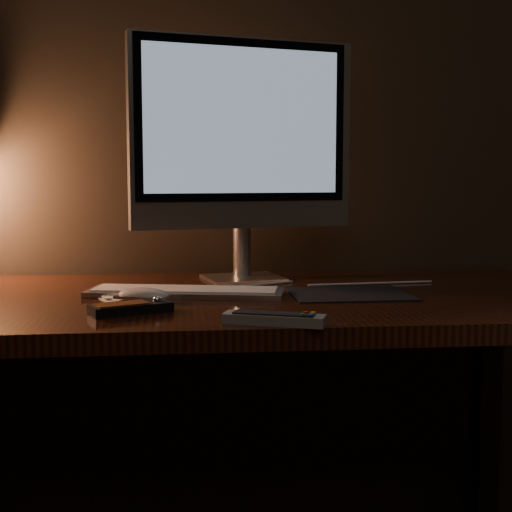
{
  "coord_description": "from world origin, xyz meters",
  "views": [
    {
      "loc": [
        -0.12,
        0.28,
        1.01
      ],
      "look_at": [
        0.04,
        1.73,
        0.85
      ],
      "focal_mm": 50.0,
      "sensor_mm": 36.0,
      "label": 1
    }
  ],
  "objects": [
    {
      "name": "media_remote",
      "position": [
        -0.21,
        1.65,
        0.76
      ],
      "size": [
        0.17,
        0.11,
        0.03
      ],
      "rotation": [
        0.0,
        0.0,
        0.41
      ],
      "color": "black",
      "rests_on": "desk"
    },
    {
      "name": "keyboard",
      "position": [
        -0.11,
        1.85,
        0.76
      ],
      "size": [
        0.45,
        0.21,
        0.02
      ],
      "primitive_type": "cube",
      "rotation": [
        0.0,
        0.0,
        -0.2
      ],
      "color": "silver",
      "rests_on": "desk"
    },
    {
      "name": "tv_remote",
      "position": [
        0.05,
        1.52,
        0.76
      ],
      "size": [
        0.19,
        0.11,
        0.02
      ],
      "rotation": [
        0.0,
        0.0,
        -0.36
      ],
      "color": "gray",
      "rests_on": "desk"
    },
    {
      "name": "papers",
      "position": [
        -0.23,
        1.84,
        0.75
      ],
      "size": [
        0.16,
        0.14,
        0.01
      ],
      "primitive_type": "cube",
      "rotation": [
        0.0,
        0.0,
        0.42
      ],
      "color": "white",
      "rests_on": "desk"
    },
    {
      "name": "cable",
      "position": [
        0.17,
        1.94,
        0.75
      ],
      "size": [
        0.64,
        0.16,
        0.01
      ],
      "primitive_type": "cylinder",
      "rotation": [
        0.0,
        1.57,
        0.23
      ],
      "color": "white",
      "rests_on": "desk"
    },
    {
      "name": "mouse",
      "position": [
        -0.19,
        1.77,
        0.76
      ],
      "size": [
        0.13,
        0.1,
        0.02
      ],
      "primitive_type": "ellipsoid",
      "rotation": [
        0.0,
        0.0,
        -0.37
      ],
      "color": "white",
      "rests_on": "desk"
    },
    {
      "name": "desk",
      "position": [
        0.0,
        1.93,
        0.62
      ],
      "size": [
        1.6,
        0.75,
        0.75
      ],
      "color": "#38180C",
      "rests_on": "ground"
    },
    {
      "name": "monitor",
      "position": [
        0.04,
        2.08,
        1.11
      ],
      "size": [
        0.57,
        0.21,
        0.6
      ],
      "rotation": [
        0.0,
        0.0,
        0.23
      ],
      "color": "silver",
      "rests_on": "desk"
    },
    {
      "name": "mousepad",
      "position": [
        0.26,
        1.83,
        0.75
      ],
      "size": [
        0.26,
        0.21,
        0.0
      ],
      "primitive_type": "cube",
      "rotation": [
        0.0,
        0.0,
        0.01
      ],
      "color": "black",
      "rests_on": "desk"
    }
  ]
}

